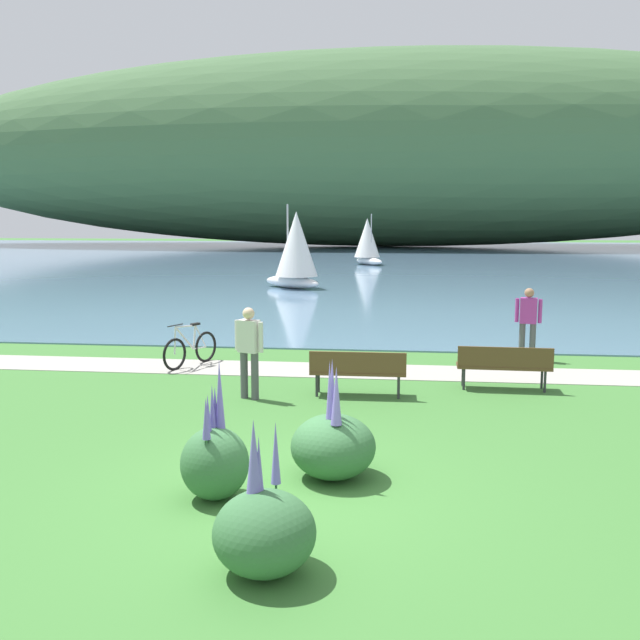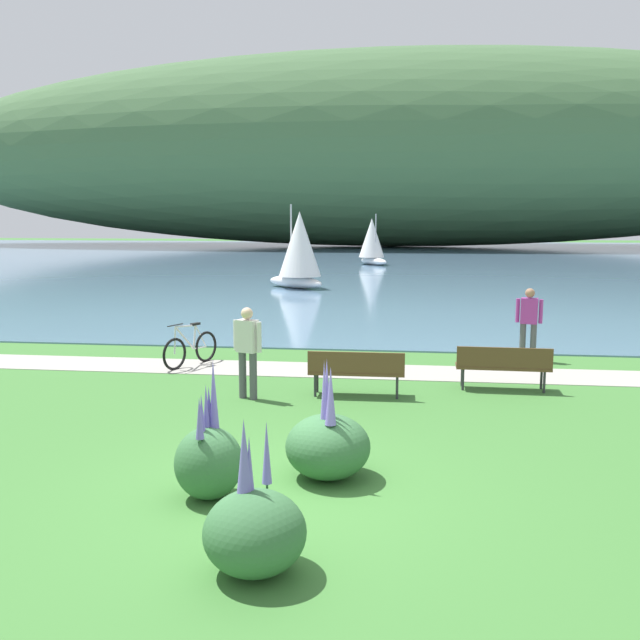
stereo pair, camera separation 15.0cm
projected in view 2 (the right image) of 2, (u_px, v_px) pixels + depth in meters
ground_plane at (280, 492)px, 8.47m from camera, size 200.00×200.00×0.00m
bay_water at (388, 258)px, 56.72m from camera, size 180.00×80.00×0.04m
distant_hillside at (394, 150)px, 79.04m from camera, size 116.18×28.00×21.92m
shoreline_path at (336, 370)px, 15.19m from camera, size 60.00×1.50×0.01m
park_bench_near_camera at (356, 369)px, 12.92m from camera, size 1.81×0.50×0.88m
park_bench_further_along at (503, 364)px, 13.37m from camera, size 1.81×0.52×0.88m
bicycle_leaning_near_bench at (191, 349)px, 15.63m from camera, size 0.78×1.64×1.01m
person_at_shoreline at (529, 319)px, 16.13m from camera, size 0.60×0.30×1.71m
person_on_the_grass at (247, 347)px, 12.71m from camera, size 0.57×0.35×1.71m
echium_bush_closest_to_camera at (255, 530)px, 6.49m from camera, size 0.98×0.98×1.49m
echium_bush_beside_closest at (328, 445)px, 8.88m from camera, size 1.10×1.10×1.57m
echium_bush_mid_cluster at (209, 460)px, 8.22m from camera, size 0.82×0.82×1.69m
sailboat_nearest_to_shore at (299, 249)px, 32.21m from camera, size 3.26×2.94×3.92m
sailboat_mid_bay at (372, 241)px, 48.68m from camera, size 2.64×2.98×3.57m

